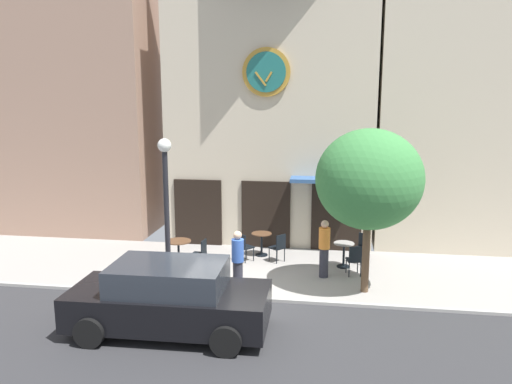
# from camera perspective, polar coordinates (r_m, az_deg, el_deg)

# --- Properties ---
(ground_plane) EXTENTS (27.45, 10.78, 0.13)m
(ground_plane) POSITION_cam_1_polar(r_m,az_deg,el_deg) (12.10, -3.26, -13.83)
(ground_plane) COLOR gray
(clock_building) EXTENTS (7.14, 4.07, 11.32)m
(clock_building) POSITION_cam_1_polar(r_m,az_deg,el_deg) (17.65, 1.81, 13.49)
(clock_building) COLOR beige
(clock_building) RESTS_ON ground_plane
(neighbor_building_left) EXTENTS (6.47, 4.79, 14.79)m
(neighbor_building_left) POSITION_cam_1_polar(r_m,az_deg,el_deg) (21.10, -20.05, 16.57)
(neighbor_building_left) COLOR #9E7A66
(neighbor_building_left) RESTS_ON ground_plane
(neighbor_building_right) EXTENTS (6.55, 4.59, 15.35)m
(neighbor_building_right) POSITION_cam_1_polar(r_m,az_deg,el_deg) (19.28, 24.28, 17.76)
(neighbor_building_right) COLOR beige
(neighbor_building_right) RESTS_ON ground_plane
(street_lamp) EXTENTS (0.36, 0.36, 4.02)m
(street_lamp) POSITION_cam_1_polar(r_m,az_deg,el_deg) (13.19, -10.37, -2.42)
(street_lamp) COLOR black
(street_lamp) RESTS_ON ground_plane
(street_tree) EXTENTS (2.73, 2.46, 4.31)m
(street_tree) POSITION_cam_1_polar(r_m,az_deg,el_deg) (12.74, 13.06, 1.40)
(street_tree) COLOR brown
(street_tree) RESTS_ON ground_plane
(cafe_table_near_curb) EXTENTS (0.78, 0.78, 0.75)m
(cafe_table_near_curb) POSITION_cam_1_polar(r_m,az_deg,el_deg) (15.28, -9.03, -6.34)
(cafe_table_near_curb) COLOR black
(cafe_table_near_curb) RESTS_ON ground_plane
(cafe_table_near_door) EXTENTS (0.66, 0.66, 0.75)m
(cafe_table_near_door) POSITION_cam_1_polar(r_m,az_deg,el_deg) (15.96, 0.65, -5.65)
(cafe_table_near_door) COLOR black
(cafe_table_near_door) RESTS_ON ground_plane
(cafe_table_rightmost) EXTENTS (0.61, 0.61, 0.76)m
(cafe_table_rightmost) POSITION_cam_1_polar(r_m,az_deg,el_deg) (15.11, 10.21, -6.81)
(cafe_table_rightmost) COLOR black
(cafe_table_rightmost) RESTS_ON ground_plane
(cafe_chair_near_lamp) EXTENTS (0.56, 0.56, 0.90)m
(cafe_chair_near_lamp) POSITION_cam_1_polar(r_m,az_deg,el_deg) (15.33, 2.67, -6.28)
(cafe_chair_near_lamp) COLOR black
(cafe_chair_near_lamp) RESTS_ON ground_plane
(cafe_chair_mid_row) EXTENTS (0.56, 0.56, 0.90)m
(cafe_chair_mid_row) POSITION_cam_1_polar(r_m,az_deg,el_deg) (15.37, -1.42, -6.22)
(cafe_chair_mid_row) COLOR black
(cafe_chair_mid_row) RESTS_ON ground_plane
(cafe_chair_outer) EXTENTS (0.44, 0.44, 0.90)m
(cafe_chair_outer) POSITION_cam_1_polar(r_m,az_deg,el_deg) (14.80, -6.45, -6.96)
(cafe_chair_outer) COLOR black
(cafe_chair_outer) RESTS_ON ground_plane
(cafe_chair_under_awning) EXTENTS (0.47, 0.47, 0.90)m
(cafe_chair_under_awning) POSITION_cam_1_polar(r_m,az_deg,el_deg) (14.42, 11.42, -7.59)
(cafe_chair_under_awning) COLOR black
(cafe_chair_under_awning) RESTS_ON ground_plane
(cafe_chair_near_tree) EXTENTS (0.56, 0.56, 0.90)m
(cafe_chair_near_tree) POSITION_cam_1_polar(r_m,az_deg,el_deg) (15.69, 12.24, -6.12)
(cafe_chair_near_tree) COLOR black
(cafe_chair_near_tree) RESTS_ON ground_plane
(pedestrian_blue) EXTENTS (0.39, 0.39, 1.67)m
(pedestrian_blue) POSITION_cam_1_polar(r_m,az_deg,el_deg) (12.88, -2.14, -8.05)
(pedestrian_blue) COLOR #2D2D38
(pedestrian_blue) RESTS_ON ground_plane
(pedestrian_orange) EXTENTS (0.41, 0.41, 1.67)m
(pedestrian_orange) POSITION_cam_1_polar(r_m,az_deg,el_deg) (14.09, 7.96, -6.48)
(pedestrian_orange) COLOR #2D2D38
(pedestrian_orange) RESTS_ON ground_plane
(parked_car_black) EXTENTS (4.33, 2.08, 1.55)m
(parked_car_black) POSITION_cam_1_polar(r_m,az_deg,el_deg) (11.01, -10.08, -12.11)
(parked_car_black) COLOR black
(parked_car_black) RESTS_ON ground_plane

